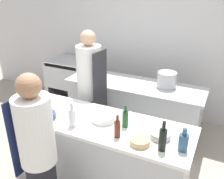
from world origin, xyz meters
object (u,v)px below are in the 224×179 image
at_px(bottle_vinegar, 72,117).
at_px(bottle_sauce, 163,139).
at_px(bowl_prep_small, 103,118).
at_px(chef_at_prep_near, 38,155).
at_px(bowl_mixing_large, 140,141).
at_px(bowl_ceramic_blue, 46,116).
at_px(bottle_cooking_oil, 125,118).
at_px(cup, 36,103).
at_px(bottle_wine, 183,142).
at_px(stockpot, 167,80).
at_px(oven_range, 71,82).
at_px(chef_at_stove, 90,92).
at_px(bowl_wooden_salad, 160,135).
at_px(bottle_olive_oil, 117,128).

distance_m(bottle_vinegar, bottle_sauce, 0.99).
bearing_deg(bowl_prep_small, chef_at_prep_near, -113.38).
bearing_deg(bowl_mixing_large, bowl_ceramic_blue, -179.47).
bearing_deg(bottle_cooking_oil, cup, -177.88).
distance_m(bottle_wine, bowl_prep_small, 0.93).
height_order(bottle_cooking_oil, stockpot, bottle_cooking_oil).
distance_m(oven_range, chef_at_stove, 1.58).
bearing_deg(bottle_vinegar, bottle_cooking_oil, 24.34).
bearing_deg(bottle_cooking_oil, bowl_wooden_salad, -5.82).
distance_m(bowl_ceramic_blue, stockpot, 1.81).
height_order(bowl_mixing_large, stockpot, stockpot).
bearing_deg(stockpot, bottle_cooking_oil, -95.49).
distance_m(chef_at_prep_near, bottle_wine, 1.37).
bearing_deg(stockpot, bottle_olive_oil, -94.54).
distance_m(chef_at_stove, bottle_vinegar, 0.94).
relative_size(bowl_ceramic_blue, cup, 2.52).
bearing_deg(bottle_sauce, bottle_wine, 23.86).
distance_m(chef_at_prep_near, bottle_sauce, 1.18).
bearing_deg(bottle_olive_oil, bowl_mixing_large, -3.82).
relative_size(bowl_mixing_large, cup, 2.28).
xyz_separation_m(chef_at_stove, bowl_wooden_salad, (1.22, -0.69, 0.04)).
height_order(oven_range, chef_at_prep_near, chef_at_prep_near).
bearing_deg(chef_at_prep_near, bottle_wine, -61.75).
xyz_separation_m(oven_range, chef_at_stove, (1.08, -1.07, 0.43)).
bearing_deg(bottle_olive_oil, bowl_wooden_salad, 23.32).
bearing_deg(chef_at_prep_near, bowl_wooden_salad, -52.18).
height_order(chef_at_stove, stockpot, chef_at_stove).
xyz_separation_m(bottle_olive_oil, bottle_sauce, (0.46, -0.01, 0.02)).
bearing_deg(bottle_vinegar, chef_at_prep_near, -97.67).
distance_m(bowl_prep_small, stockpot, 1.32).
bearing_deg(oven_range, bottle_cooking_oil, -42.08).
bearing_deg(bottle_wine, bowl_mixing_large, -168.38).
relative_size(chef_at_prep_near, bowl_prep_small, 6.33).
distance_m(bowl_mixing_large, bowl_prep_small, 0.57).
xyz_separation_m(oven_range, bowl_prep_small, (1.63, -1.71, 0.48)).
bearing_deg(bowl_prep_small, chef_at_stove, 130.55).
bearing_deg(bowl_mixing_large, stockpot, 94.90).
bearing_deg(bowl_wooden_salad, bowl_ceramic_blue, -171.19).
xyz_separation_m(chef_at_prep_near, chef_at_stove, (-0.23, 1.37, 0.05)).
relative_size(chef_at_prep_near, bowl_wooden_salad, 7.93).
bearing_deg(chef_at_prep_near, cup, 45.27).
bearing_deg(cup, chef_at_prep_near, -47.78).
distance_m(chef_at_prep_near, cup, 0.93).
xyz_separation_m(bottle_olive_oil, bowl_prep_small, (-0.27, 0.22, -0.06)).
relative_size(bottle_cooking_oil, stockpot, 0.92).
bearing_deg(bottle_cooking_oil, bowl_prep_small, 178.68).
bearing_deg(bowl_wooden_salad, chef_at_prep_near, -145.22).
distance_m(bottle_vinegar, bowl_prep_small, 0.35).
bearing_deg(bottle_cooking_oil, bowl_mixing_large, -42.40).
bearing_deg(bottle_olive_oil, cup, 172.08).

